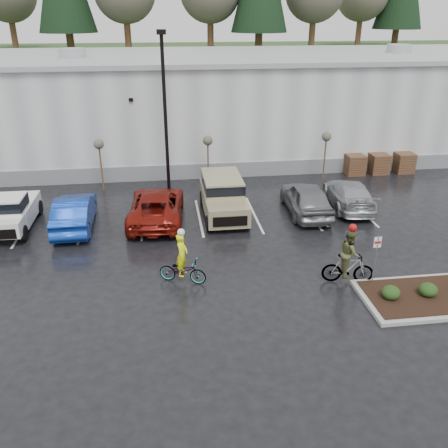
{
  "coord_description": "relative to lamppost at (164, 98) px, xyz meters",
  "views": [
    {
      "loc": [
        -4.25,
        -15.26,
        10.12
      ],
      "look_at": [
        -1.68,
        4.12,
        1.3
      ],
      "focal_mm": 38.0,
      "sensor_mm": 36.0,
      "label": 1
    }
  ],
  "objects": [
    {
      "name": "cyclist_olive",
      "position": [
        6.9,
        -11.39,
        -4.75
      ],
      "size": [
        2.08,
        1.04,
        2.6
      ],
      "rotation": [
        0.0,
        0.0,
        1.37
      ],
      "color": "#3F3F44",
      "rests_on": "ground"
    },
    {
      "name": "lamppost",
      "position": [
        0.0,
        0.0,
        0.0
      ],
      "size": [
        0.5,
        1.0,
        9.22
      ],
      "color": "black",
      "rests_on": "ground"
    },
    {
      "name": "shrub_a",
      "position": [
        8.0,
        -13.0,
        -5.27
      ],
      "size": [
        0.7,
        0.7,
        0.52
      ],
      "primitive_type": "ellipsoid",
      "color": "black",
      "rests_on": "curb_island"
    },
    {
      "name": "shrub_b",
      "position": [
        9.5,
        -13.0,
        -5.27
      ],
      "size": [
        0.7,
        0.7,
        0.52
      ],
      "primitive_type": "ellipsoid",
      "color": "black",
      "rests_on": "curb_island"
    },
    {
      "name": "car_red",
      "position": [
        -0.73,
        -4.07,
        -4.87
      ],
      "size": [
        3.12,
        6.02,
        1.62
      ],
      "primitive_type": "imported",
      "rotation": [
        0.0,
        0.0,
        3.07
      ],
      "color": "maroon",
      "rests_on": "ground"
    },
    {
      "name": "sapling_mid",
      "position": [
        2.5,
        1.0,
        -2.96
      ],
      "size": [
        0.6,
        0.6,
        3.2
      ],
      "color": "#4E2D1F",
      "rests_on": "ground"
    },
    {
      "name": "car_far_silver",
      "position": [
        9.97,
        -3.54,
        -4.94
      ],
      "size": [
        2.69,
        5.38,
        1.5
      ],
      "primitive_type": "imported",
      "rotation": [
        0.0,
        0.0,
        3.03
      ],
      "color": "#ABAFB3",
      "rests_on": "ground"
    },
    {
      "name": "ground",
      "position": [
        4.0,
        -12.0,
        -5.69
      ],
      "size": [
        120.0,
        120.0,
        0.0
      ],
      "primitive_type": "plane",
      "color": "black",
      "rests_on": "ground"
    },
    {
      "name": "sapling_east",
      "position": [
        10.0,
        1.0,
        -2.96
      ],
      "size": [
        0.6,
        0.6,
        3.2
      ],
      "color": "#4E2D1F",
      "rests_on": "ground"
    },
    {
      "name": "wooded_ridge",
      "position": [
        4.0,
        33.0,
        -2.69
      ],
      "size": [
        80.0,
        25.0,
        6.0
      ],
      "primitive_type": "cube",
      "color": "#263D19",
      "rests_on": "ground"
    },
    {
      "name": "fire_lane_sign",
      "position": [
        7.8,
        -11.8,
        -4.28
      ],
      "size": [
        0.3,
        0.05,
        2.2
      ],
      "color": "gray",
      "rests_on": "ground"
    },
    {
      "name": "pickup_white",
      "position": [
        -7.99,
        -3.92,
        -4.71
      ],
      "size": [
        2.1,
        5.2,
        1.96
      ],
      "primitive_type": null,
      "color": "white",
      "rests_on": "ground"
    },
    {
      "name": "sapling_west",
      "position": [
        -4.0,
        1.0,
        -2.96
      ],
      "size": [
        0.6,
        0.6,
        3.2
      ],
      "color": "#4E2D1F",
      "rests_on": "ground"
    },
    {
      "name": "cyclist_hivis",
      "position": [
        0.28,
        -10.5,
        -4.95
      ],
      "size": [
        2.08,
        1.34,
        2.38
      ],
      "rotation": [
        0.0,
        0.0,
        1.21
      ],
      "color": "#3F3F44",
      "rests_on": "ground"
    },
    {
      "name": "car_blue",
      "position": [
        -4.85,
        -4.38,
        -4.86
      ],
      "size": [
        1.87,
        5.05,
        1.65
      ],
      "primitive_type": "imported",
      "rotation": [
        0.0,
        0.0,
        3.17
      ],
      "color": "#0E329B",
      "rests_on": "ground"
    },
    {
      "name": "pallet_stack_c",
      "position": [
        16.0,
        2.0,
        -5.01
      ],
      "size": [
        1.2,
        1.2,
        1.35
      ],
      "primitive_type": "cube",
      "color": "#4E2D1F",
      "rests_on": "ground"
    },
    {
      "name": "car_grey",
      "position": [
        7.31,
        -4.11,
        -4.83
      ],
      "size": [
        2.16,
        5.09,
        1.72
      ],
      "primitive_type": "imported",
      "rotation": [
        0.0,
        0.0,
        3.12
      ],
      "color": "slate",
      "rests_on": "ground"
    },
    {
      "name": "warehouse",
      "position": [
        4.0,
        9.99,
        -2.04
      ],
      "size": [
        60.5,
        15.5,
        7.2
      ],
      "color": "#ABAEB0",
      "rests_on": "ground"
    },
    {
      "name": "suv_tan",
      "position": [
        2.82,
        -3.89,
        -4.66
      ],
      "size": [
        2.2,
        5.1,
        2.06
      ],
      "primitive_type": null,
      "color": "#978B66",
      "rests_on": "ground"
    },
    {
      "name": "pallet_stack_a",
      "position": [
        12.5,
        2.0,
        -5.01
      ],
      "size": [
        1.2,
        1.2,
        1.35
      ],
      "primitive_type": "cube",
      "color": "#4E2D1F",
      "rests_on": "ground"
    },
    {
      "name": "pallet_stack_b",
      "position": [
        14.2,
        2.0,
        -5.01
      ],
      "size": [
        1.2,
        1.2,
        1.35
      ],
      "primitive_type": "cube",
      "color": "#4E2D1F",
      "rests_on": "ground"
    }
  ]
}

